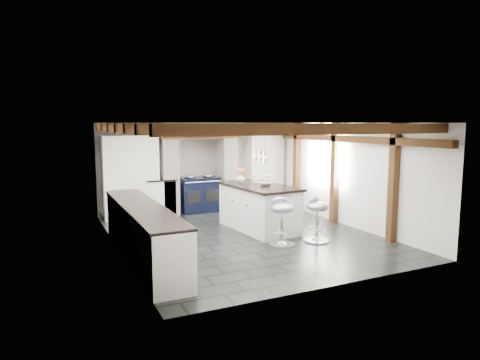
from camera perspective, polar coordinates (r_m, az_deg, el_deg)
name	(u,v)px	position (r m, az deg, el deg)	size (l,w,h in m)	color
ground	(244,236)	(8.85, 0.53, -7.43)	(6.00, 6.00, 0.00)	black
room_shell	(192,178)	(9.70, -6.37, 0.28)	(6.00, 6.03, 6.00)	white
range_cooker	(199,194)	(11.17, -5.47, -1.85)	(1.00, 0.63, 0.99)	black
kitchen_island	(259,207)	(9.26, 2.52, -3.58)	(1.19, 2.05, 1.30)	white
bar_stool_near	(317,214)	(8.43, 10.20, -4.46)	(0.57, 0.57, 0.89)	silver
bar_stool_far	(282,216)	(8.09, 5.59, -4.77)	(0.53, 0.53, 0.91)	silver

